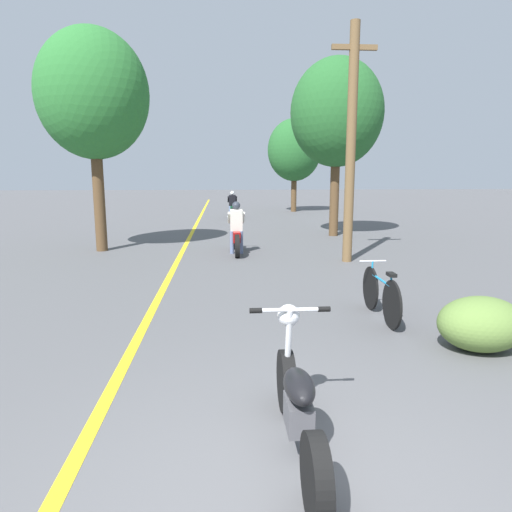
% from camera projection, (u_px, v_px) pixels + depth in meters
% --- Properties ---
extents(lane_stripe_center, '(0.14, 48.00, 0.01)m').
position_uv_depth(lane_stripe_center, '(188.00, 240.00, 15.35)').
color(lane_stripe_center, yellow).
rests_on(lane_stripe_center, ground).
extents(utility_pole, '(1.10, 0.24, 5.77)m').
position_uv_depth(utility_pole, '(351.00, 143.00, 11.20)').
color(utility_pole, brown).
rests_on(utility_pole, ground).
extents(roadside_tree_right_near, '(3.23, 2.91, 6.16)m').
position_uv_depth(roadside_tree_right_near, '(337.00, 113.00, 15.79)').
color(roadside_tree_right_near, '#513A23').
rests_on(roadside_tree_right_near, ground).
extents(roadside_tree_right_far, '(3.09, 2.78, 5.33)m').
position_uv_depth(roadside_tree_right_far, '(294.00, 150.00, 26.29)').
color(roadside_tree_right_far, '#513A23').
rests_on(roadside_tree_right_far, ground).
extents(roadside_tree_left, '(3.08, 2.77, 6.15)m').
position_uv_depth(roadside_tree_left, '(93.00, 95.00, 12.56)').
color(roadside_tree_left, '#513A23').
rests_on(roadside_tree_left, ground).
extents(roadside_bush, '(1.10, 0.88, 0.70)m').
position_uv_depth(roadside_bush, '(481.00, 324.00, 5.79)').
color(roadside_bush, '#5B7A38').
rests_on(roadside_bush, ground).
extents(motorcycle_foreground, '(0.72, 2.00, 1.07)m').
position_uv_depth(motorcycle_foreground, '(298.00, 403.00, 3.68)').
color(motorcycle_foreground, black).
rests_on(motorcycle_foreground, ground).
extents(motorcycle_rider_lead, '(0.50, 2.01, 1.46)m').
position_uv_depth(motorcycle_rider_lead, '(236.00, 234.00, 12.82)').
color(motorcycle_rider_lead, black).
rests_on(motorcycle_rider_lead, ground).
extents(motorcycle_rider_far, '(0.50, 1.97, 1.35)m').
position_uv_depth(motorcycle_rider_far, '(232.00, 208.00, 23.01)').
color(motorcycle_rider_far, black).
rests_on(motorcycle_rider_far, ground).
extents(bicycle_parked, '(0.44, 1.70, 0.84)m').
position_uv_depth(bicycle_parked, '(381.00, 294.00, 7.07)').
color(bicycle_parked, black).
rests_on(bicycle_parked, ground).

